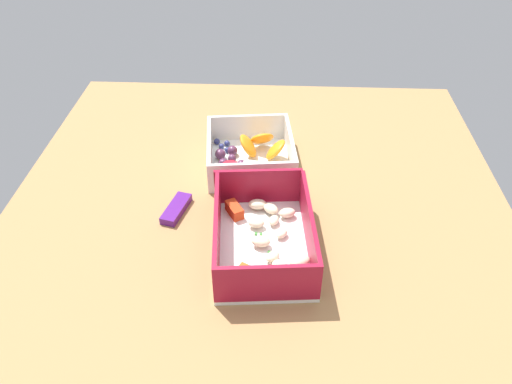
% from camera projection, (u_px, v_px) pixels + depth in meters
% --- Properties ---
extents(table_surface, '(0.80, 0.80, 0.02)m').
position_uv_depth(table_surface, '(259.00, 202.00, 0.82)').
color(table_surface, '#9E7547').
rests_on(table_surface, ground).
extents(pasta_container, '(0.22, 0.15, 0.07)m').
position_uv_depth(pasta_container, '(264.00, 237.00, 0.71)').
color(pasta_container, white).
rests_on(pasta_container, table_surface).
extents(fruit_bowl, '(0.17, 0.16, 0.06)m').
position_uv_depth(fruit_bowl, '(250.00, 155.00, 0.88)').
color(fruit_bowl, white).
rests_on(fruit_bowl, table_surface).
extents(candy_bar, '(0.07, 0.04, 0.01)m').
position_uv_depth(candy_bar, '(176.00, 209.00, 0.79)').
color(candy_bar, '#51197A').
rests_on(candy_bar, table_surface).
extents(paper_cup_liner, '(0.03, 0.03, 0.02)m').
position_uv_depth(paper_cup_liner, '(241.00, 125.00, 0.98)').
color(paper_cup_liner, white).
rests_on(paper_cup_liner, table_surface).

